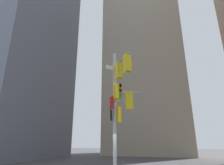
{
  "coord_description": "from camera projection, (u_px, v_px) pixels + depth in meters",
  "views": [
    {
      "loc": [
        3.54,
        -11.42,
        2.0
      ],
      "look_at": [
        -0.11,
        -0.19,
        5.81
      ],
      "focal_mm": 29.93,
      "sensor_mm": 36.0,
      "label": 1
    }
  ],
  "objects": [
    {
      "name": "signal_pole_assembly",
      "position": [
        120.0,
        96.0,
        11.93
      ],
      "size": [
        2.11,
        2.72,
        7.99
      ],
      "color": "#B2B2B5",
      "rests_on": "ground"
    },
    {
      "name": "building_tower_left",
      "position": [
        24.0,
        0.0,
        32.3
      ],
      "size": [
        14.15,
        14.15,
        50.94
      ],
      "primitive_type": "cube",
      "color": "slate",
      "rests_on": "ground"
    },
    {
      "name": "building_mid_block",
      "position": [
        145.0,
        45.0,
        40.43
      ],
      "size": [
        14.21,
        14.21,
        44.43
      ],
      "primitive_type": "cube",
      "color": "tan",
      "rests_on": "ground"
    }
  ]
}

